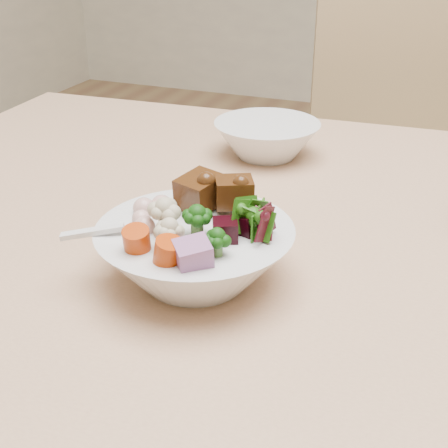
{
  "coord_description": "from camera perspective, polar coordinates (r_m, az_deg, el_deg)",
  "views": [
    {
      "loc": [
        -0.03,
        -0.68,
        1.06
      ],
      "look_at": [
        -0.22,
        -0.2,
        0.8
      ],
      "focal_mm": 50.0,
      "sensor_mm": 36.0,
      "label": 1
    }
  ],
  "objects": [
    {
      "name": "side_bowl",
      "position": [
        0.92,
        3.93,
        7.72
      ],
      "size": [
        0.15,
        0.15,
        0.05
      ],
      "primitive_type": null,
      "color": "silver",
      "rests_on": "dining_table"
    },
    {
      "name": "chair_far",
      "position": [
        1.42,
        16.53,
        3.28
      ],
      "size": [
        0.54,
        0.54,
        0.93
      ],
      "rotation": [
        0.0,
        0.0,
        0.33
      ],
      "color": "tan",
      "rests_on": "ground"
    },
    {
      "name": "soup_spoon",
      "position": [
        0.59,
        -9.08,
        -0.92
      ],
      "size": [
        0.08,
        0.05,
        0.02
      ],
      "rotation": [
        0.0,
        0.0,
        0.42
      ],
      "color": "silver",
      "rests_on": "food_bowl"
    },
    {
      "name": "food_bowl",
      "position": [
        0.6,
        -2.48,
        -2.39
      ],
      "size": [
        0.19,
        0.19,
        0.1
      ],
      "color": "silver",
      "rests_on": "dining_table"
    }
  ]
}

